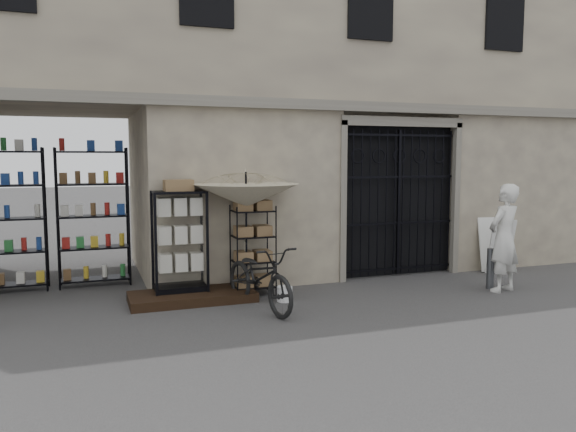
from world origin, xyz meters
name	(u,v)px	position (x,y,z in m)	size (l,w,h in m)	color
ground	(369,312)	(0.00, 0.00, 0.00)	(80.00, 80.00, 0.00)	black
main_building	(282,53)	(0.00, 4.00, 4.50)	(14.00, 4.00, 9.00)	tan
shop_recess	(52,207)	(-4.50, 2.80, 1.50)	(3.00, 1.70, 3.00)	black
shop_shelving	(51,219)	(-4.55, 3.30, 1.25)	(2.70, 0.50, 2.50)	black
iron_gate	(394,199)	(1.75, 2.28, 1.50)	(2.50, 0.21, 3.00)	black
step_platform	(192,297)	(-2.40, 1.55, 0.07)	(2.00, 0.90, 0.15)	black
display_cabinet	(180,246)	(-2.55, 1.74, 0.88)	(0.95, 0.79, 1.77)	black
wire_rack	(253,251)	(-1.34, 1.65, 0.75)	(0.80, 0.69, 1.52)	black
market_umbrella	(246,189)	(-1.48, 1.56, 1.80)	(1.67, 1.70, 2.51)	black
white_bucket	(285,294)	(-0.99, 1.04, 0.12)	(0.25, 0.25, 0.24)	silver
bicycle	(260,309)	(-1.50, 0.74, 0.00)	(0.67, 1.01, 1.91)	black
steel_bollard	(490,269)	(2.74, 0.62, 0.36)	(0.13, 0.13, 0.72)	#4F5256
shopkeeper	(502,291)	(2.82, 0.40, 0.00)	(0.68, 1.88, 0.45)	silver
easel_sign	(496,245)	(3.76, 1.70, 0.56)	(0.58, 0.65, 1.09)	silver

